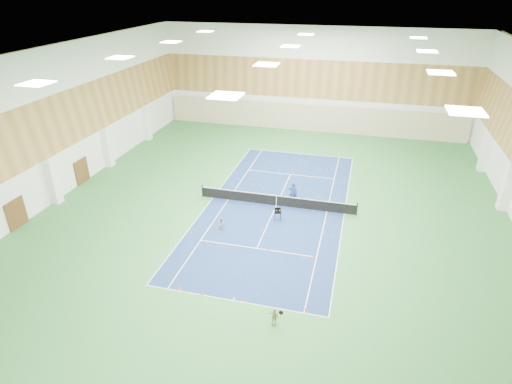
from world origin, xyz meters
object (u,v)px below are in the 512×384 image
child_apron (274,317)px  tennis_net (276,200)px  coach (293,192)px  child_court (222,224)px  ball_cart (278,214)px

child_apron → tennis_net: bearing=116.8°
coach → child_court: bearing=48.5°
tennis_net → child_court: 5.59m
coach → ball_cart: (-0.63, -3.02, -0.47)m
child_court → ball_cart: 4.44m
ball_cart → coach: bearing=64.8°
coach → child_apron: coach is taller
coach → child_court: coach is taller
tennis_net → ball_cart: tennis_net is taller
tennis_net → coach: bearing=36.2°
child_court → ball_cart: size_ratio=1.10×
coach → child_court: size_ratio=1.85×
tennis_net → coach: 1.53m
tennis_net → coach: size_ratio=6.89×
tennis_net → ball_cart: 2.22m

